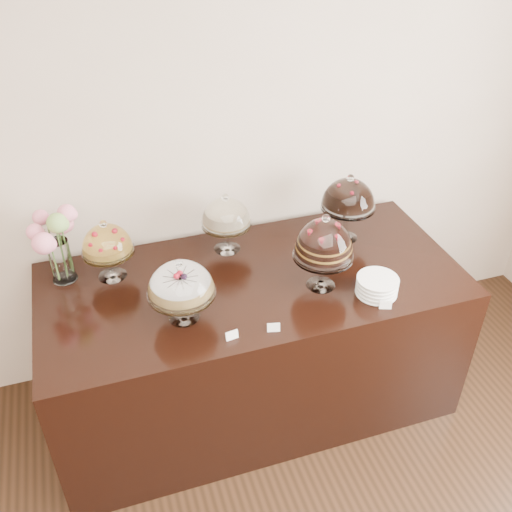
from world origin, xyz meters
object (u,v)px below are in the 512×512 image
object	(u,v)px
flower_vase	(55,239)
plate_stack	(377,286)
cake_stand_sugar_sponge	(181,283)
cake_stand_choco_layer	(324,242)
cake_stand_fruit_tart	(107,242)
display_counter	(253,342)
cake_stand_dark_choco	(349,196)
cake_stand_cheesecake	(226,215)

from	to	relation	value
flower_vase	plate_stack	xyz separation A→B (m)	(1.48, -0.60, -0.21)
flower_vase	plate_stack	size ratio (longest dim) A/B	2.14
cake_stand_sugar_sponge	flower_vase	bearing A→B (deg)	137.76
cake_stand_choco_layer	flower_vase	xyz separation A→B (m)	(-1.25, 0.45, -0.01)
cake_stand_sugar_sponge	cake_stand_choco_layer	distance (m)	0.72
cake_stand_fruit_tart	flower_vase	xyz separation A→B (m)	(-0.24, 0.04, 0.05)
flower_vase	plate_stack	bearing A→B (deg)	-22.11
display_counter	cake_stand_dark_choco	world-z (taller)	cake_stand_dark_choco
cake_stand_choco_layer	cake_stand_dark_choco	world-z (taller)	cake_stand_choco_layer
cake_stand_cheesecake	cake_stand_fruit_tart	xyz separation A→B (m)	(-0.64, -0.05, -0.01)
cake_stand_choco_layer	cake_stand_fruit_tart	xyz separation A→B (m)	(-1.01, 0.41, -0.06)
cake_stand_choco_layer	flower_vase	distance (m)	1.33
cake_stand_fruit_tart	plate_stack	distance (m)	1.38
cake_stand_choco_layer	plate_stack	distance (m)	0.36
cake_stand_fruit_tart	plate_stack	bearing A→B (deg)	-24.37
cake_stand_sugar_sponge	cake_stand_dark_choco	bearing A→B (deg)	21.01
cake_stand_choco_layer	flower_vase	world-z (taller)	flower_vase
plate_stack	cake_stand_cheesecake	bearing A→B (deg)	134.32
cake_stand_sugar_sponge	flower_vase	distance (m)	0.71
cake_stand_choco_layer	plate_stack	world-z (taller)	cake_stand_choco_layer
cake_stand_fruit_tart	flower_vase	size ratio (longest dim) A/B	0.79
display_counter	cake_stand_sugar_sponge	xyz separation A→B (m)	(-0.41, -0.18, 0.66)
cake_stand_sugar_sponge	plate_stack	size ratio (longest dim) A/B	1.67
cake_stand_dark_choco	plate_stack	bearing A→B (deg)	-97.74
cake_stand_fruit_tart	cake_stand_dark_choco	bearing A→B (deg)	-1.90
display_counter	cake_stand_sugar_sponge	world-z (taller)	cake_stand_sugar_sponge
cake_stand_cheesecake	cake_stand_fruit_tart	world-z (taller)	cake_stand_cheesecake
cake_stand_fruit_tart	plate_stack	xyz separation A→B (m)	(1.25, -0.56, -0.16)
cake_stand_cheesecake	plate_stack	bearing A→B (deg)	-45.68
cake_stand_sugar_sponge	cake_stand_fruit_tart	bearing A→B (deg)	123.27
cake_stand_choco_layer	plate_stack	size ratio (longest dim) A/B	2.09
cake_stand_cheesecake	flower_vase	bearing A→B (deg)	-178.95
display_counter	cake_stand_choco_layer	xyz separation A→B (m)	(0.31, -0.16, 0.72)
cake_stand_fruit_tart	flower_vase	world-z (taller)	flower_vase
cake_stand_cheesecake	cake_stand_dark_choco	xyz separation A→B (m)	(0.68, -0.10, 0.05)
display_counter	cake_stand_sugar_sponge	distance (m)	0.80
plate_stack	cake_stand_sugar_sponge	bearing A→B (deg)	172.54
cake_stand_sugar_sponge	flower_vase	world-z (taller)	flower_vase
cake_stand_choco_layer	cake_stand_dark_choco	bearing A→B (deg)	50.14
cake_stand_choco_layer	cake_stand_cheesecake	bearing A→B (deg)	128.18
cake_stand_cheesecake	flower_vase	xyz separation A→B (m)	(-0.88, -0.02, 0.04)
cake_stand_fruit_tart	cake_stand_cheesecake	bearing A→B (deg)	4.89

